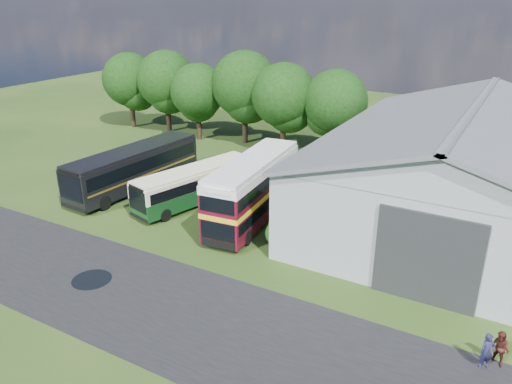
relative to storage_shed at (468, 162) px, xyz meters
The scene contains 18 objects.
ground 22.31m from the storage_shed, 133.18° to the right, with size 120.00×120.00×0.00m, color #1D3812.
asphalt_road 22.84m from the storage_shed, 122.30° to the right, with size 60.00×8.00×0.02m, color black.
puddle 25.50m from the storage_shed, 130.99° to the right, with size 2.20×2.20×0.01m, color black.
storage_shed is the anchor object (origin of this frame).
tree_far_left 38.86m from the storage_shed, 168.09° to the left, with size 6.12×6.12×8.64m.
tree_left_a 34.12m from the storage_shed, 165.53° to the left, with size 6.46×6.46×9.12m.
tree_left_b 29.01m from the storage_shed, 164.98° to the left, with size 5.78×5.78×8.16m.
tree_mid 24.71m from the storage_shed, 159.03° to the left, with size 6.80×6.80×9.60m.
tree_right_a 19.68m from the storage_shed, 156.53° to the left, with size 6.26×6.26×8.83m.
tree_right_b 15.65m from the storage_shed, 146.47° to the left, with size 5.98×5.98×8.45m.
shrub_front 14.33m from the storage_shed, 133.27° to the right, with size 1.70×1.70×1.70m, color #194714.
shrub_mid 13.02m from the storage_shed, 139.65° to the right, with size 1.60×1.60×1.60m, color #194714.
shrub_back 11.90m from the storage_shed, 147.52° to the right, with size 1.80×1.80×1.80m, color #194714.
bus_green_single 19.45m from the storage_shed, 158.25° to the right, with size 4.93×10.42×2.80m.
bus_maroon_double 14.83m from the storage_shed, 148.63° to the right, with size 3.66×10.74×4.53m.
bus_dark_single 25.07m from the storage_shed, 163.38° to the right, with size 3.68×12.44×3.39m.
visitor_a 16.45m from the storage_shed, 77.54° to the right, with size 0.62×0.41×1.70m, color #1C1B3B.
visitor_b 16.12m from the storage_shed, 75.53° to the right, with size 0.81×0.63×1.66m, color #411A14.
Camera 1 is at (18.36, -19.38, 15.00)m, focal length 35.00 mm.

